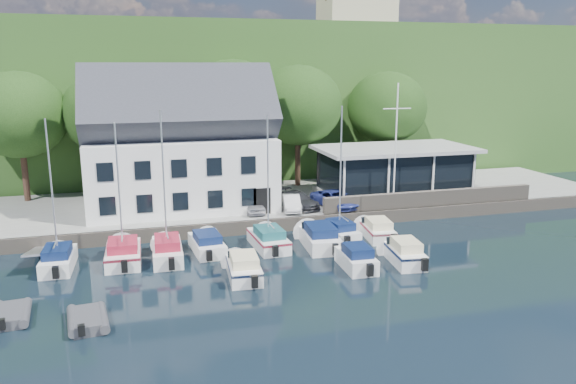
% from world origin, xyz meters
% --- Properties ---
extents(ground, '(180.00, 180.00, 0.00)m').
position_xyz_m(ground, '(0.00, 0.00, 0.00)').
color(ground, black).
rests_on(ground, ground).
extents(quay, '(60.00, 13.00, 1.00)m').
position_xyz_m(quay, '(0.00, 17.50, 0.50)').
color(quay, gray).
rests_on(quay, ground).
extents(quay_face, '(60.00, 0.30, 1.00)m').
position_xyz_m(quay_face, '(0.00, 11.00, 0.50)').
color(quay_face, '#6B6255').
rests_on(quay_face, ground).
extents(hillside, '(160.00, 75.00, 16.00)m').
position_xyz_m(hillside, '(0.00, 62.00, 8.00)').
color(hillside, '#2A4F1D').
rests_on(hillside, ground).
extents(field_patch, '(50.00, 30.00, 0.30)m').
position_xyz_m(field_patch, '(8.00, 70.00, 16.15)').
color(field_patch, '#576633').
rests_on(field_patch, hillside).
extents(farmhouse, '(10.40, 7.00, 8.20)m').
position_xyz_m(farmhouse, '(22.00, 52.00, 20.10)').
color(farmhouse, '#C6B399').
rests_on(farmhouse, hillside).
extents(harbor_building, '(14.40, 8.20, 8.70)m').
position_xyz_m(harbor_building, '(-7.00, 16.50, 5.35)').
color(harbor_building, white).
rests_on(harbor_building, quay).
extents(club_pavilion, '(13.20, 7.20, 4.10)m').
position_xyz_m(club_pavilion, '(11.00, 16.00, 3.05)').
color(club_pavilion, black).
rests_on(club_pavilion, quay).
extents(seawall, '(18.00, 0.50, 1.20)m').
position_xyz_m(seawall, '(12.00, 11.40, 1.60)').
color(seawall, '#6B6255').
rests_on(seawall, quay).
extents(gangway, '(1.20, 6.00, 1.40)m').
position_xyz_m(gangway, '(-16.50, 9.00, 0.00)').
color(gangway, silver).
rests_on(gangway, ground).
extents(car_silver, '(1.61, 3.57, 1.19)m').
position_xyz_m(car_silver, '(-1.96, 13.28, 1.60)').
color(car_silver, silver).
rests_on(car_silver, quay).
extents(car_white, '(1.90, 3.77, 1.19)m').
position_xyz_m(car_white, '(0.94, 13.00, 1.59)').
color(car_white, beige).
rests_on(car_white, quay).
extents(car_dgrey, '(3.07, 4.59, 1.24)m').
position_xyz_m(car_dgrey, '(1.64, 13.63, 1.62)').
color(car_dgrey, '#2B2C30').
rests_on(car_dgrey, quay).
extents(car_blue, '(2.63, 4.33, 1.39)m').
position_xyz_m(car_blue, '(4.54, 13.04, 1.69)').
color(car_blue, navy).
rests_on(car_blue, quay).
extents(flagpole, '(2.31, 0.20, 9.62)m').
position_xyz_m(flagpole, '(9.00, 11.92, 5.81)').
color(flagpole, white).
rests_on(flagpole, quay).
extents(tree_0, '(7.69, 7.69, 10.51)m').
position_xyz_m(tree_0, '(-19.15, 21.94, 6.26)').
color(tree_0, black).
rests_on(tree_0, quay).
extents(tree_1, '(7.64, 7.64, 10.44)m').
position_xyz_m(tree_1, '(-12.28, 21.88, 6.22)').
color(tree_1, black).
rests_on(tree_1, quay).
extents(tree_2, '(8.38, 8.38, 11.45)m').
position_xyz_m(tree_2, '(-1.67, 22.59, 6.73)').
color(tree_2, black).
rests_on(tree_2, quay).
extents(tree_3, '(8.03, 8.03, 10.97)m').
position_xyz_m(tree_3, '(4.04, 21.67, 6.49)').
color(tree_3, black).
rests_on(tree_3, quay).
extents(tree_4, '(7.57, 7.57, 10.35)m').
position_xyz_m(tree_4, '(13.12, 22.26, 6.17)').
color(tree_4, black).
rests_on(tree_4, quay).
extents(boat_r1_0, '(2.13, 5.85, 8.76)m').
position_xyz_m(boat_r1_0, '(-15.29, 7.31, 4.38)').
color(boat_r1_0, white).
rests_on(boat_r1_0, ground).
extents(boat_r1_1, '(2.41, 6.08, 9.23)m').
position_xyz_m(boat_r1_1, '(-11.54, 7.28, 4.61)').
color(boat_r1_1, white).
rests_on(boat_r1_1, ground).
extents(boat_r1_2, '(2.17, 6.47, 9.25)m').
position_xyz_m(boat_r1_2, '(-8.88, 7.12, 4.63)').
color(boat_r1_2, white).
rests_on(boat_r1_2, ground).
extents(boat_r1_3, '(2.41, 6.09, 1.35)m').
position_xyz_m(boat_r1_3, '(-6.28, 7.96, 0.67)').
color(boat_r1_3, white).
rests_on(boat_r1_3, ground).
extents(boat_r1_4, '(2.41, 6.26, 8.80)m').
position_xyz_m(boat_r1_4, '(-2.21, 7.65, 4.40)').
color(boat_r1_4, white).
rests_on(boat_r1_4, ground).
extents(boat_r1_5, '(2.78, 6.95, 1.55)m').
position_xyz_m(boat_r1_5, '(1.15, 7.02, 0.78)').
color(boat_r1_5, white).
rests_on(boat_r1_5, ground).
extents(boat_r1_6, '(2.35, 5.49, 8.80)m').
position_xyz_m(boat_r1_6, '(2.97, 7.98, 4.40)').
color(boat_r1_6, white).
rests_on(boat_r1_6, ground).
extents(boat_r1_7, '(2.62, 5.86, 1.39)m').
position_xyz_m(boat_r1_7, '(5.72, 7.74, 0.69)').
color(boat_r1_7, white).
rests_on(boat_r1_7, ground).
extents(boat_r2_2, '(2.35, 5.90, 1.41)m').
position_xyz_m(boat_r2_2, '(-4.85, 2.93, 0.70)').
color(boat_r2_2, white).
rests_on(boat_r2_2, ground).
extents(boat_r2_3, '(2.03, 5.01, 1.48)m').
position_xyz_m(boat_r2_3, '(1.94, 2.46, 0.74)').
color(boat_r2_3, white).
rests_on(boat_r2_3, ground).
extents(boat_r2_4, '(2.48, 5.72, 1.53)m').
position_xyz_m(boat_r2_4, '(5.17, 2.56, 0.76)').
color(boat_r2_4, white).
rests_on(boat_r2_4, ground).
extents(dinghy_0, '(2.07, 3.15, 0.70)m').
position_xyz_m(dinghy_0, '(-16.73, 0.45, 0.35)').
color(dinghy_0, '#3A3B40').
rests_on(dinghy_0, ground).
extents(dinghy_1, '(2.20, 3.30, 0.73)m').
position_xyz_m(dinghy_1, '(-13.14, -1.15, 0.36)').
color(dinghy_1, '#3A3B40').
rests_on(dinghy_1, ground).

